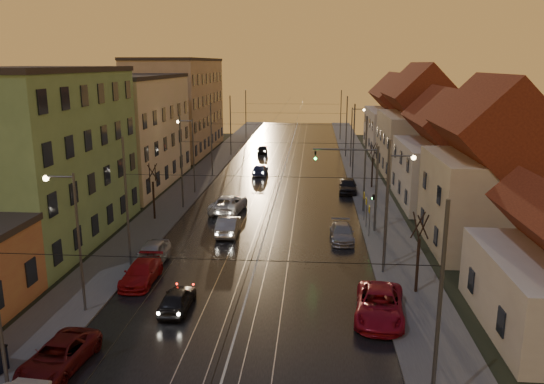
% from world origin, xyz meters
% --- Properties ---
extents(ground, '(160.00, 160.00, 0.00)m').
position_xyz_m(ground, '(0.00, 0.00, 0.00)').
color(ground, black).
rests_on(ground, ground).
extents(road, '(16.00, 120.00, 0.04)m').
position_xyz_m(road, '(0.00, 40.00, 0.02)').
color(road, black).
rests_on(road, ground).
extents(sidewalk_left, '(4.00, 120.00, 0.15)m').
position_xyz_m(sidewalk_left, '(-10.00, 40.00, 0.07)').
color(sidewalk_left, '#4C4C4C').
rests_on(sidewalk_left, ground).
extents(sidewalk_right, '(4.00, 120.00, 0.15)m').
position_xyz_m(sidewalk_right, '(10.00, 40.00, 0.07)').
color(sidewalk_right, '#4C4C4C').
rests_on(sidewalk_right, ground).
extents(tram_rail_0, '(0.06, 120.00, 0.03)m').
position_xyz_m(tram_rail_0, '(-2.20, 40.00, 0.06)').
color(tram_rail_0, gray).
rests_on(tram_rail_0, road).
extents(tram_rail_1, '(0.06, 120.00, 0.03)m').
position_xyz_m(tram_rail_1, '(-0.77, 40.00, 0.06)').
color(tram_rail_1, gray).
rests_on(tram_rail_1, road).
extents(tram_rail_2, '(0.06, 120.00, 0.03)m').
position_xyz_m(tram_rail_2, '(0.77, 40.00, 0.06)').
color(tram_rail_2, gray).
rests_on(tram_rail_2, road).
extents(tram_rail_3, '(0.06, 120.00, 0.03)m').
position_xyz_m(tram_rail_3, '(2.20, 40.00, 0.06)').
color(tram_rail_3, gray).
rests_on(tram_rail_3, road).
extents(apartment_left_1, '(10.00, 18.00, 13.00)m').
position_xyz_m(apartment_left_1, '(-17.50, 14.00, 6.50)').
color(apartment_left_1, '#638B58').
rests_on(apartment_left_1, ground).
extents(apartment_left_2, '(10.00, 20.00, 12.00)m').
position_xyz_m(apartment_left_2, '(-17.50, 34.00, 6.00)').
color(apartment_left_2, beige).
rests_on(apartment_left_2, ground).
extents(apartment_left_3, '(10.00, 24.00, 14.00)m').
position_xyz_m(apartment_left_3, '(-17.50, 58.00, 7.00)').
color(apartment_left_3, '#9E8665').
rests_on(apartment_left_3, ground).
extents(house_right_1, '(8.67, 10.20, 10.80)m').
position_xyz_m(house_right_1, '(17.00, 15.00, 5.45)').
color(house_right_1, '#B9AA8E').
rests_on(house_right_1, ground).
extents(house_right_2, '(9.18, 12.24, 9.20)m').
position_xyz_m(house_right_2, '(17.00, 28.00, 4.64)').
color(house_right_2, beige).
rests_on(house_right_2, ground).
extents(house_right_3, '(9.18, 14.28, 11.50)m').
position_xyz_m(house_right_3, '(17.00, 43.00, 5.80)').
color(house_right_3, '#B9AA8E').
rests_on(house_right_3, ground).
extents(house_right_4, '(9.18, 16.32, 10.00)m').
position_xyz_m(house_right_4, '(17.00, 61.00, 5.05)').
color(house_right_4, beige).
rests_on(house_right_4, ground).
extents(catenary_pole_r_0, '(0.16, 0.16, 9.00)m').
position_xyz_m(catenary_pole_r_0, '(8.60, -6.00, 4.50)').
color(catenary_pole_r_0, '#595B60').
rests_on(catenary_pole_r_0, ground).
extents(catenary_pole_l_1, '(0.16, 0.16, 9.00)m').
position_xyz_m(catenary_pole_l_1, '(-8.60, 9.00, 4.50)').
color(catenary_pole_l_1, '#595B60').
rests_on(catenary_pole_l_1, ground).
extents(catenary_pole_r_1, '(0.16, 0.16, 9.00)m').
position_xyz_m(catenary_pole_r_1, '(8.60, 9.00, 4.50)').
color(catenary_pole_r_1, '#595B60').
rests_on(catenary_pole_r_1, ground).
extents(catenary_pole_l_2, '(0.16, 0.16, 9.00)m').
position_xyz_m(catenary_pole_l_2, '(-8.60, 24.00, 4.50)').
color(catenary_pole_l_2, '#595B60').
rests_on(catenary_pole_l_2, ground).
extents(catenary_pole_r_2, '(0.16, 0.16, 9.00)m').
position_xyz_m(catenary_pole_r_2, '(8.60, 24.00, 4.50)').
color(catenary_pole_r_2, '#595B60').
rests_on(catenary_pole_r_2, ground).
extents(catenary_pole_l_3, '(0.16, 0.16, 9.00)m').
position_xyz_m(catenary_pole_l_3, '(-8.60, 39.00, 4.50)').
color(catenary_pole_l_3, '#595B60').
rests_on(catenary_pole_l_3, ground).
extents(catenary_pole_r_3, '(0.16, 0.16, 9.00)m').
position_xyz_m(catenary_pole_r_3, '(8.60, 39.00, 4.50)').
color(catenary_pole_r_3, '#595B60').
rests_on(catenary_pole_r_3, ground).
extents(catenary_pole_l_4, '(0.16, 0.16, 9.00)m').
position_xyz_m(catenary_pole_l_4, '(-8.60, 54.00, 4.50)').
color(catenary_pole_l_4, '#595B60').
rests_on(catenary_pole_l_4, ground).
extents(catenary_pole_r_4, '(0.16, 0.16, 9.00)m').
position_xyz_m(catenary_pole_r_4, '(8.60, 54.00, 4.50)').
color(catenary_pole_r_4, '#595B60').
rests_on(catenary_pole_r_4, ground).
extents(catenary_pole_l_5, '(0.16, 0.16, 9.00)m').
position_xyz_m(catenary_pole_l_5, '(-8.60, 72.00, 4.50)').
color(catenary_pole_l_5, '#595B60').
rests_on(catenary_pole_l_5, ground).
extents(catenary_pole_r_5, '(0.16, 0.16, 9.00)m').
position_xyz_m(catenary_pole_r_5, '(8.60, 72.00, 4.50)').
color(catenary_pole_r_5, '#595B60').
rests_on(catenary_pole_r_5, ground).
extents(street_lamp_0, '(1.75, 0.32, 8.00)m').
position_xyz_m(street_lamp_0, '(-9.10, 2.00, 4.89)').
color(street_lamp_0, '#595B60').
rests_on(street_lamp_0, ground).
extents(street_lamp_1, '(1.75, 0.32, 8.00)m').
position_xyz_m(street_lamp_1, '(9.10, 10.00, 4.89)').
color(street_lamp_1, '#595B60').
rests_on(street_lamp_1, ground).
extents(street_lamp_2, '(1.75, 0.32, 8.00)m').
position_xyz_m(street_lamp_2, '(-9.10, 30.00, 4.89)').
color(street_lamp_2, '#595B60').
rests_on(street_lamp_2, ground).
extents(street_lamp_3, '(1.75, 0.32, 8.00)m').
position_xyz_m(street_lamp_3, '(9.10, 46.00, 4.89)').
color(street_lamp_3, '#595B60').
rests_on(street_lamp_3, ground).
extents(traffic_light_mast, '(5.30, 0.32, 7.20)m').
position_xyz_m(traffic_light_mast, '(7.99, 18.00, 4.60)').
color(traffic_light_mast, '#595B60').
rests_on(traffic_light_mast, ground).
extents(bare_tree_0, '(1.09, 1.09, 5.11)m').
position_xyz_m(bare_tree_0, '(-10.20, 20.00, 2.49)').
color(bare_tree_0, black).
rests_on(bare_tree_0, ground).
extents(bare_tree_1, '(1.09, 1.09, 5.11)m').
position_xyz_m(bare_tree_1, '(10.20, 6.00, 2.49)').
color(bare_tree_1, black).
rests_on(bare_tree_1, ground).
extents(bare_tree_2, '(1.09, 1.09, 5.11)m').
position_xyz_m(bare_tree_2, '(10.40, 34.00, 2.49)').
color(bare_tree_2, black).
rests_on(bare_tree_2, ground).
extents(driving_car_0, '(1.61, 3.87, 1.31)m').
position_xyz_m(driving_car_0, '(-3.71, 2.73, 0.66)').
color(driving_car_0, black).
rests_on(driving_car_0, ground).
extents(driving_car_1, '(1.73, 4.63, 1.51)m').
position_xyz_m(driving_car_1, '(-2.99, 16.52, 0.76)').
color(driving_car_1, '#9A9B9F').
rests_on(driving_car_1, ground).
extents(driving_car_2, '(3.30, 5.98, 1.58)m').
position_xyz_m(driving_car_2, '(-4.03, 23.25, 0.79)').
color(driving_car_2, silver).
rests_on(driving_car_2, ground).
extents(driving_car_3, '(1.81, 4.36, 1.26)m').
position_xyz_m(driving_car_3, '(-2.82, 40.53, 0.63)').
color(driving_car_3, '#18214A').
rests_on(driving_car_3, ground).
extents(driving_car_4, '(2.11, 4.16, 1.36)m').
position_xyz_m(driving_car_4, '(-4.10, 56.56, 0.68)').
color(driving_car_4, black).
rests_on(driving_car_4, ground).
extents(parked_left_1, '(2.64, 4.89, 1.30)m').
position_xyz_m(parked_left_1, '(-7.60, -3.59, 0.65)').
color(parked_left_1, '#560E0F').
rests_on(parked_left_1, ground).
extents(parked_left_2, '(1.88, 4.63, 1.34)m').
position_xyz_m(parked_left_2, '(-6.96, 6.36, 0.67)').
color(parked_left_2, '#9D0F13').
rests_on(parked_left_2, ground).
extents(parked_left_3, '(1.88, 4.64, 1.58)m').
position_xyz_m(parked_left_3, '(-7.22, 9.39, 0.79)').
color(parked_left_3, '#A1A1A6').
rests_on(parked_left_3, ground).
extents(parked_right_0, '(3.22, 5.86, 1.56)m').
position_xyz_m(parked_right_0, '(7.60, 2.59, 0.78)').
color(parked_right_0, maroon).
rests_on(parked_right_0, ground).
extents(parked_right_1, '(1.88, 4.45, 1.28)m').
position_xyz_m(parked_right_1, '(6.20, 15.66, 0.64)').
color(parked_right_1, '#9B9BA0').
rests_on(parked_right_1, ground).
extents(parked_right_2, '(2.07, 4.67, 1.56)m').
position_xyz_m(parked_right_2, '(7.60, 31.66, 0.78)').
color(parked_right_2, black).
rests_on(parked_right_2, ground).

